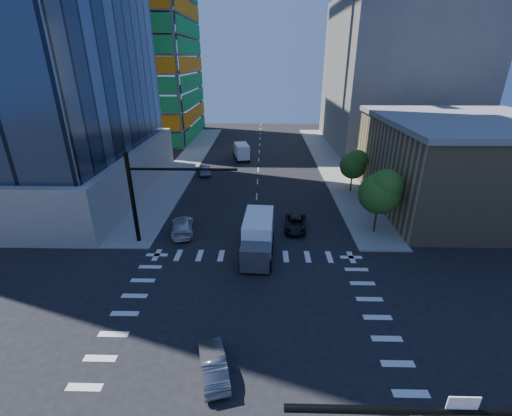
{
  "coord_description": "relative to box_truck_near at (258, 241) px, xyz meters",
  "views": [
    {
      "loc": [
        0.85,
        -18.2,
        16.73
      ],
      "look_at": [
        0.26,
        8.0,
        5.3
      ],
      "focal_mm": 24.0,
      "sensor_mm": 36.0,
      "label": 1
    }
  ],
  "objects": [
    {
      "name": "box_truck_near",
      "position": [
        0.0,
        0.0,
        0.0
      ],
      "size": [
        3.19,
        6.76,
        3.47
      ],
      "rotation": [
        0.0,
        0.0,
        -0.06
      ],
      "color": "black",
      "rests_on": "ground"
    },
    {
      "name": "road_markings",
      "position": [
        -0.37,
        -9.2,
        -1.53
      ],
      "size": [
        20.0,
        20.0,
        0.01
      ],
      "primitive_type": "cube",
      "color": "silver",
      "rests_on": "ground"
    },
    {
      "name": "signal_mast_nw",
      "position": [
        -10.37,
        2.3,
        3.96
      ],
      "size": [
        10.2,
        0.4,
        9.0
      ],
      "color": "black",
      "rests_on": "sidewalk_nw"
    },
    {
      "name": "ground",
      "position": [
        -0.37,
        -9.2,
        -1.53
      ],
      "size": [
        160.0,
        160.0,
        0.0
      ],
      "primitive_type": "plane",
      "color": "black",
      "rests_on": "ground"
    },
    {
      "name": "sidewalk_nw",
      "position": [
        -12.87,
        30.8,
        -1.46
      ],
      "size": [
        5.0,
        60.0,
        0.15
      ],
      "primitive_type": "cube",
      "color": "gray",
      "rests_on": "ground"
    },
    {
      "name": "box_truck_far",
      "position": [
        -3.59,
        33.4,
        -0.25
      ],
      "size": [
        3.49,
        5.92,
        2.91
      ],
      "rotation": [
        0.0,
        0.0,
        3.36
      ],
      "color": "black",
      "rests_on": "ground"
    },
    {
      "name": "bg_building_ne",
      "position": [
        26.63,
        45.8,
        12.47
      ],
      "size": [
        24.0,
        30.0,
        28.0
      ],
      "primitive_type": "cube",
      "color": "slate",
      "rests_on": "ground"
    },
    {
      "name": "car_nb_far",
      "position": [
        3.96,
        5.42,
        -0.88
      ],
      "size": [
        2.61,
        4.88,
        1.3
      ],
      "primitive_type": "imported",
      "rotation": [
        0.0,
        0.0,
        -0.1
      ],
      "color": "black",
      "rests_on": "ground"
    },
    {
      "name": "tree_south",
      "position": [
        12.25,
        4.7,
        3.15
      ],
      "size": [
        4.16,
        4.16,
        6.82
      ],
      "color": "#382316",
      "rests_on": "sidewalk_ne"
    },
    {
      "name": "car_sb_cross",
      "position": [
        -2.3,
        -13.07,
        -0.86
      ],
      "size": [
        2.45,
        4.33,
        1.35
      ],
      "primitive_type": "imported",
      "rotation": [
        0.0,
        0.0,
        3.41
      ],
      "color": "#56565C",
      "rests_on": "ground"
    },
    {
      "name": "commercial_building",
      "position": [
        24.63,
        12.8,
        3.78
      ],
      "size": [
        20.5,
        22.5,
        10.6
      ],
      "color": "#917D54",
      "rests_on": "ground"
    },
    {
      "name": "construction_building",
      "position": [
        -27.79,
        52.73,
        23.08
      ],
      "size": [
        25.16,
        34.5,
        70.6
      ],
      "color": "gray",
      "rests_on": "ground"
    },
    {
      "name": "sidewalk_ne",
      "position": [
        12.13,
        30.8,
        -1.46
      ],
      "size": [
        5.0,
        60.0,
        0.15
      ],
      "primitive_type": "cube",
      "color": "gray",
      "rests_on": "ground"
    },
    {
      "name": "car_sb_mid",
      "position": [
        -8.79,
        24.38,
        -0.76
      ],
      "size": [
        2.78,
        4.82,
        1.54
      ],
      "primitive_type": "imported",
      "rotation": [
        0.0,
        0.0,
        3.37
      ],
      "color": "#B0B3B8",
      "rests_on": "ground"
    },
    {
      "name": "tree_north",
      "position": [
        12.55,
        16.7,
        2.45
      ],
      "size": [
        3.54,
        3.52,
        5.78
      ],
      "color": "#382316",
      "rests_on": "sidewalk_ne"
    },
    {
      "name": "car_sb_near",
      "position": [
        -7.93,
        4.35,
        -0.77
      ],
      "size": [
        3.11,
        5.56,
        1.52
      ],
      "primitive_type": "imported",
      "rotation": [
        0.0,
        0.0,
        3.34
      ],
      "color": "silver",
      "rests_on": "ground"
    }
  ]
}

